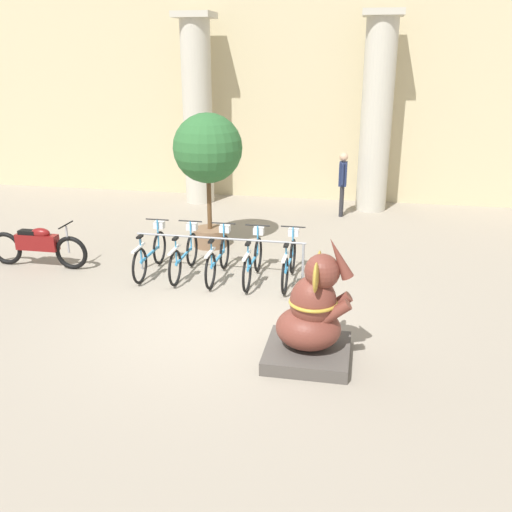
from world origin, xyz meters
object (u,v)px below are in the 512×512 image
Objects in this scene: bicycle_3 at (253,260)px; elephant_statue at (312,319)px; person_pedestrian at (343,179)px; bicycle_2 at (218,257)px; bicycle_4 at (289,262)px; bicycle_0 at (151,253)px; bicycle_1 at (184,255)px; motorcycle at (38,245)px; potted_tree at (208,154)px.

elephant_statue is (1.39, -2.80, 0.22)m from bicycle_3.
bicycle_3 is 5.19m from person_pedestrian.
bicycle_4 is (1.38, 0.02, 0.00)m from bicycle_2.
bicycle_0 is at bearing 179.39° from bicycle_3.
bicycle_3 is at bearing -1.65° from bicycle_1.
motorcycle is at bearing 155.17° from elephant_statue.
bicycle_2 is 0.95× the size of elephant_statue.
potted_tree is (3.05, 1.97, 1.61)m from motorcycle.
bicycle_4 is at bearing 0.36° from bicycle_0.
bicycle_0 is 2.34m from motorcycle.
bicycle_4 is at bearing 3.27° from bicycle_3.
bicycle_2 reaches higher than motorcycle.
bicycle_3 is 0.82× the size of motorcycle.
bicycle_0 is 1.38m from bicycle_2.
person_pedestrian is (0.73, 4.92, 0.61)m from bicycle_4.
bicycle_0 is 2.57m from potted_tree.
bicycle_2 is 2.56m from potted_tree.
bicycle_0 is 2.07m from bicycle_3.
potted_tree is (-2.05, 1.81, 1.67)m from bicycle_4.
motorcycle is at bearing -178.43° from bicycle_3.
bicycle_0 is at bearing 179.77° from bicycle_2.
potted_tree is at bearing 110.03° from bicycle_2.
motorcycle is at bearing -138.93° from person_pedestrian.
bicycle_1 is 1.38m from bicycle_3.
bicycle_0 and bicycle_1 have the same top height.
motorcycle is at bearing -147.21° from potted_tree.
potted_tree reaches higher than motorcycle.
bicycle_2 is 5.41m from person_pedestrian.
person_pedestrian reaches higher than bicycle_0.
elephant_statue reaches higher than bicycle_3.
motorcycle is (-4.41, -0.12, 0.06)m from bicycle_3.
potted_tree reaches higher than bicycle_3.
bicycle_0 is 4.47m from elephant_statue.
bicycle_3 is (2.07, -0.02, 0.00)m from bicycle_0.
potted_tree is (-1.36, 1.85, 1.67)m from bicycle_3.
bicycle_1 is 3.03m from motorcycle.
bicycle_3 is at bearing -105.96° from person_pedestrian.
bicycle_4 is 0.82× the size of motorcycle.
bicycle_0 is 1.04× the size of person_pedestrian.
person_pedestrian is (2.80, 4.92, 0.61)m from bicycle_1.
elephant_statue reaches higher than bicycle_4.
bicycle_2 is 3.51m from elephant_statue.
bicycle_4 is 2.94m from elephant_statue.
potted_tree is at bearing 126.32° from bicycle_3.
bicycle_1 is 5.69m from person_pedestrian.
bicycle_0 is 1.00× the size of bicycle_2.
bicycle_1 is at bearing 178.35° from bicycle_3.
elephant_statue is at bearing -39.23° from bicycle_0.
bicycle_0 is 1.00× the size of bicycle_1.
person_pedestrian is at bearing 41.07° from motorcycle.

